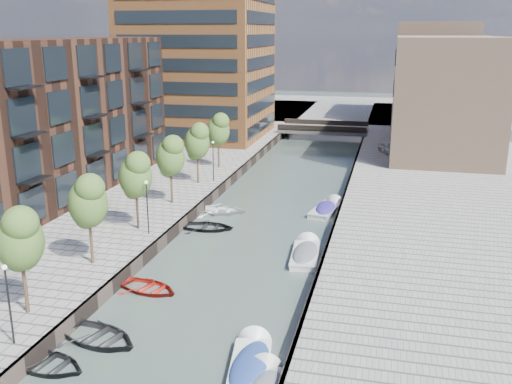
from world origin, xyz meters
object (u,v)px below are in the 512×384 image
at_px(tree_6, 218,129).
at_px(motorboat_4, 306,253).
at_px(tree_2, 88,200).
at_px(sloop_1, 47,368).
at_px(sloop_3, 219,213).
at_px(bridge, 324,129).
at_px(sloop_0, 99,341).
at_px(car, 388,148).
at_px(sloop_4, 207,229).
at_px(tree_3, 135,174).
at_px(tree_4, 170,155).
at_px(tree_1, 19,237).
at_px(motorboat_3, 327,209).
at_px(tree_5, 197,140).
at_px(motorboat_0, 251,364).
at_px(sloop_2, 149,291).

xyz_separation_m(tree_6, motorboat_4, (13.07, -21.15, -5.09)).
bearing_deg(tree_2, sloop_1, -73.02).
distance_m(sloop_1, sloop_3, 25.15).
xyz_separation_m(bridge, sloop_1, (-5.40, -64.15, -1.39)).
height_order(sloop_0, car, car).
height_order(sloop_4, car, car).
height_order(tree_3, sloop_0, tree_3).
relative_size(tree_2, sloop_3, 1.23).
distance_m(tree_6, sloop_3, 14.64).
xyz_separation_m(sloop_4, car, (13.81, 29.69, 1.61)).
bearing_deg(tree_4, tree_6, 90.00).
height_order(tree_1, motorboat_3, tree_1).
relative_size(sloop_4, motorboat_4, 0.80).
bearing_deg(motorboat_4, tree_5, 132.73).
bearing_deg(tree_2, tree_3, 90.00).
xyz_separation_m(tree_1, motorboat_0, (12.66, -0.84, -5.09)).
distance_m(tree_4, motorboat_3, 14.78).
relative_size(tree_2, sloop_4, 1.36).
height_order(motorboat_0, motorboat_4, motorboat_4).
height_order(sloop_0, sloop_3, sloop_3).
height_order(tree_3, tree_5, same).
relative_size(sloop_4, motorboat_3, 0.81).
relative_size(sloop_0, motorboat_4, 0.88).
bearing_deg(sloop_1, motorboat_0, -67.40).
bearing_deg(tree_5, motorboat_0, -66.30).
distance_m(sloop_4, motorboat_4, 9.49).
bearing_deg(motorboat_3, motorboat_4, -91.31).
distance_m(bridge, sloop_3, 39.30).
bearing_deg(sloop_2, tree_2, 91.51).
xyz_separation_m(tree_4, sloop_4, (4.37, -3.36, -5.31)).
distance_m(tree_5, sloop_0, 29.15).
height_order(tree_2, tree_5, same).
relative_size(tree_6, motorboat_0, 1.09).
height_order(sloop_0, motorboat_0, motorboat_0).
bearing_deg(sloop_3, tree_3, 146.96).
bearing_deg(bridge, tree_4, -102.00).
distance_m(tree_3, sloop_2, 10.65).
height_order(motorboat_0, car, car).
relative_size(tree_4, sloop_2, 1.45).
bearing_deg(tree_6, sloop_2, -81.45).
bearing_deg(tree_6, tree_4, -90.00).
xyz_separation_m(sloop_1, motorboat_3, (10.22, 28.02, 0.21)).
bearing_deg(sloop_4, tree_3, 126.97).
relative_size(tree_2, motorboat_0, 1.09).
bearing_deg(tree_1, sloop_0, -4.47).
distance_m(sloop_2, motorboat_3, 20.99).
bearing_deg(sloop_4, tree_5, 20.05).
bearing_deg(tree_3, sloop_4, 39.77).
distance_m(tree_3, tree_4, 7.00).
bearing_deg(tree_5, bridge, 75.56).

